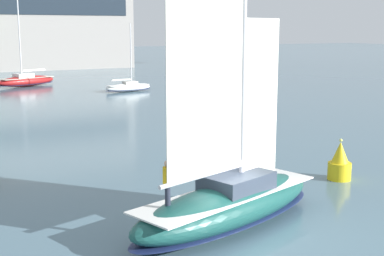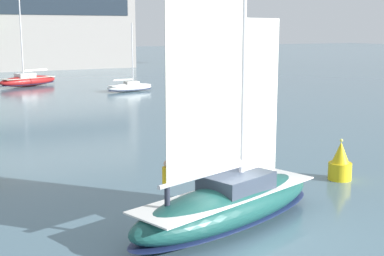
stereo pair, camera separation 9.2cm
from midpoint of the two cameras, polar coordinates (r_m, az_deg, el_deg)
name	(u,v)px [view 2 (the right image)]	position (r m, az deg, el deg)	size (l,w,h in m)	color
ground_plane	(228,225)	(21.20, 3.97, -10.32)	(400.00, 400.00, 0.00)	slate
waterfront_building	(42,10)	(109.46, -15.65, 11.99)	(32.97, 17.94, 21.94)	gray
tree_shore_left	(196,25)	(116.24, 0.41, 10.91)	(5.73, 5.73, 11.80)	brown
sailboat_main	(228,199)	(20.85, 4.03, -7.59)	(10.09, 5.50, 13.36)	#194C47
sailboat_moored_near_marina	(130,87)	(65.50, -6.63, 4.36)	(6.04, 2.10, 8.18)	white
sailboat_moored_mid_channel	(28,80)	(74.40, -17.06, 4.88)	(8.66, 5.37, 11.54)	maroon
channel_buoy	(340,163)	(28.06, 15.62, -3.67)	(1.17, 1.17, 2.12)	yellow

